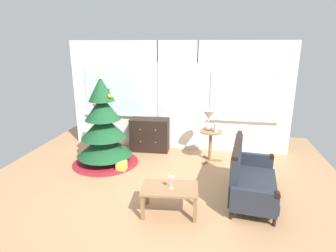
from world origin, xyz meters
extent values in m
plane|color=#AD7F56|center=(0.00, 0.00, 0.00)|extent=(6.76, 6.76, 0.00)
cube|color=white|center=(-1.52, 2.09, 1.27)|extent=(2.15, 0.08, 2.55)
cube|color=white|center=(1.52, 2.09, 1.27)|extent=(2.15, 0.08, 2.55)
cube|color=white|center=(0.00, 2.09, 2.30)|extent=(0.94, 0.08, 0.50)
cube|color=silver|center=(0.00, 2.05, 1.02)|extent=(0.90, 0.05, 2.05)
cube|color=white|center=(0.00, 2.03, 0.45)|extent=(0.78, 0.02, 0.80)
cube|color=silver|center=(0.00, 2.03, 1.40)|extent=(0.78, 0.01, 1.10)
cube|color=silver|center=(-1.52, 2.03, 1.35)|extent=(1.50, 0.01, 1.10)
cube|color=silver|center=(1.52, 2.03, 1.35)|extent=(1.50, 0.01, 1.10)
cube|color=silver|center=(-1.52, 2.02, 0.78)|extent=(1.59, 0.06, 0.03)
cube|color=silver|center=(1.52, 2.02, 0.78)|extent=(1.59, 0.06, 0.03)
cylinder|color=#4C331E|center=(-1.38, 0.90, 0.12)|extent=(0.10, 0.10, 0.24)
cone|color=maroon|center=(-1.38, 0.90, 0.05)|extent=(1.41, 1.41, 0.10)
cone|color=#194C28|center=(-1.38, 0.90, 0.43)|extent=(1.14, 1.14, 0.49)
cone|color=#194C28|center=(-1.38, 0.90, 0.82)|extent=(0.94, 0.94, 0.49)
cone|color=#194C28|center=(-1.38, 0.90, 1.21)|extent=(0.73, 0.73, 0.49)
cone|color=#194C28|center=(-1.38, 0.90, 1.60)|extent=(0.53, 0.53, 0.49)
cone|color=#E0BC4C|center=(-1.38, 0.90, 1.87)|extent=(0.12, 0.12, 0.12)
sphere|color=red|center=(-0.95, 0.81, 0.50)|extent=(0.05, 0.05, 0.05)
sphere|color=gold|center=(-1.22, 1.07, 1.42)|extent=(0.07, 0.07, 0.07)
sphere|color=silver|center=(-1.12, 1.14, 1.03)|extent=(0.08, 0.08, 0.08)
sphere|color=#264CB2|center=(-1.29, 1.06, 1.56)|extent=(0.06, 0.06, 0.06)
sphere|color=red|center=(-1.43, 0.64, 1.33)|extent=(0.05, 0.05, 0.05)
sphere|color=gold|center=(-1.16, 0.80, 1.48)|extent=(0.08, 0.08, 0.08)
sphere|color=silver|center=(-1.56, 1.19, 0.88)|extent=(0.06, 0.06, 0.06)
sphere|color=#264CB2|center=(-1.75, 1.08, 0.64)|extent=(0.06, 0.06, 0.06)
cube|color=black|center=(-0.61, 1.79, 0.39)|extent=(0.91, 0.45, 0.78)
sphere|color=tan|center=(-0.78, 1.56, 0.58)|extent=(0.03, 0.03, 0.03)
sphere|color=tan|center=(-0.42, 1.57, 0.58)|extent=(0.03, 0.03, 0.03)
sphere|color=tan|center=(-0.78, 1.56, 0.28)|extent=(0.03, 0.03, 0.03)
sphere|color=tan|center=(-0.42, 1.57, 0.28)|extent=(0.03, 0.03, 0.03)
cylinder|color=black|center=(1.81, -0.78, 0.07)|extent=(0.05, 0.05, 0.14)
cylinder|color=black|center=(1.97, 0.59, 0.07)|extent=(0.05, 0.05, 0.14)
cylinder|color=black|center=(1.21, -0.71, 0.07)|extent=(0.05, 0.05, 0.14)
cylinder|color=black|center=(1.37, 0.66, 0.07)|extent=(0.05, 0.05, 0.14)
cube|color=#282D38|center=(1.59, -0.06, 0.21)|extent=(0.87, 1.39, 0.14)
cube|color=#282D38|center=(1.29, -0.02, 0.59)|extent=(0.27, 1.32, 0.62)
cube|color=black|center=(1.29, -0.02, 0.93)|extent=(0.23, 1.29, 0.06)
cube|color=#282D38|center=(1.51, -0.76, 0.33)|extent=(0.67, 0.17, 0.38)
cylinder|color=black|center=(1.80, -0.79, 0.50)|extent=(0.10, 0.10, 0.09)
cube|color=#282D38|center=(1.67, 0.64, 0.33)|extent=(0.67, 0.17, 0.38)
cylinder|color=black|center=(1.96, 0.61, 0.50)|extent=(0.10, 0.10, 0.09)
cylinder|color=#8E6642|center=(0.83, 1.39, 0.67)|extent=(0.48, 0.48, 0.02)
cylinder|color=#8E6642|center=(0.83, 1.39, 0.33)|extent=(0.07, 0.07, 0.66)
cube|color=#8E6642|center=(0.99, 1.39, 0.02)|extent=(0.20, 0.05, 0.04)
cube|color=#8E6642|center=(0.75, 1.53, 0.02)|extent=(0.14, 0.20, 0.04)
cube|color=#8E6642|center=(0.75, 1.25, 0.02)|extent=(0.14, 0.20, 0.04)
sphere|color=silver|center=(0.77, 1.43, 0.77)|extent=(0.16, 0.16, 0.16)
cylinder|color=silver|center=(0.77, 1.43, 0.90)|extent=(0.02, 0.02, 0.06)
cone|color=silver|center=(0.77, 1.43, 1.03)|extent=(0.28, 0.28, 0.20)
cylinder|color=beige|center=(0.93, 1.33, 0.77)|extent=(0.09, 0.09, 0.16)
sphere|color=beige|center=(0.93, 1.33, 0.85)|extent=(0.10, 0.10, 0.10)
cylinder|color=#4C7042|center=(0.91, 1.33, 0.95)|extent=(0.07, 0.01, 0.17)
cylinder|color=#4C7042|center=(0.93, 1.33, 0.95)|extent=(0.01, 0.01, 0.18)
cylinder|color=#4C7042|center=(0.95, 1.33, 0.95)|extent=(0.07, 0.01, 0.17)
cube|color=#8E6642|center=(0.30, -0.70, 0.41)|extent=(0.88, 0.59, 0.03)
cube|color=#8E6642|center=(-0.06, -0.95, 0.20)|extent=(0.05, 0.05, 0.39)
cube|color=#8E6642|center=(0.69, -0.88, 0.20)|extent=(0.05, 0.05, 0.39)
cube|color=#8E6642|center=(-0.10, -0.51, 0.20)|extent=(0.05, 0.05, 0.39)
cube|color=#8E6642|center=(0.66, -0.44, 0.20)|extent=(0.05, 0.05, 0.39)
cylinder|color=silver|center=(0.32, -0.72, 0.42)|extent=(0.06, 0.06, 0.01)
cylinder|color=silver|center=(0.32, -0.72, 0.48)|extent=(0.01, 0.01, 0.10)
cone|color=silver|center=(0.32, -0.72, 0.57)|extent=(0.08, 0.08, 0.09)
cube|color=#D8C64C|center=(-0.92, 0.60, 0.10)|extent=(0.19, 0.18, 0.19)
camera|label=1|loc=(0.92, -4.39, 2.48)|focal=29.99mm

